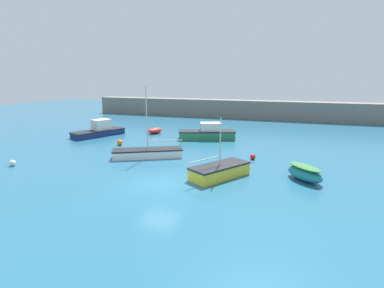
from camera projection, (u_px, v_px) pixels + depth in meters
ground_plane at (159, 186)px, 19.35m from camera, size 120.00×120.00×0.20m
harbor_breakwater at (245, 109)px, 50.12m from camera, size 54.48×2.76×2.98m
fishing_dinghy_green at (155, 131)px, 36.66m from camera, size 1.71×2.35×0.69m
sailboat_twin_hulled at (220, 171)px, 20.62m from camera, size 3.79×4.67×4.16m
rowboat_with_red_cover at (305, 173)px, 19.93m from camera, size 2.86×2.93×1.05m
cabin_cruiser_white at (99, 130)px, 35.18m from camera, size 4.33×6.43×1.89m
motorboat_grey_hull at (208, 133)px, 33.26m from camera, size 6.50×3.93×1.84m
sailboat_tall_mast at (148, 153)px, 25.74m from camera, size 5.98×4.24×6.07m
mooring_buoy_red at (253, 157)px, 25.07m from camera, size 0.46×0.46×0.46m
mooring_buoy_orange at (120, 143)px, 30.28m from camera, size 0.57×0.57×0.57m
mooring_buoy_white at (12, 163)px, 23.24m from camera, size 0.47×0.47×0.47m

